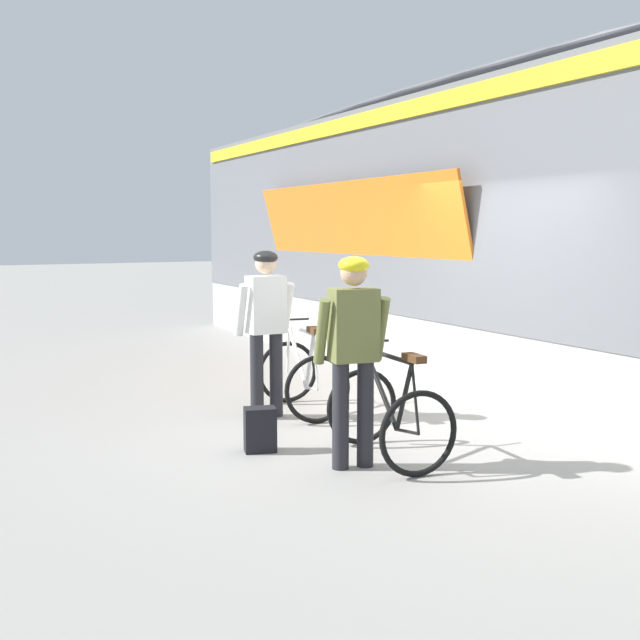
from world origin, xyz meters
name	(u,v)px	position (x,y,z in m)	size (l,w,h in m)	color
ground_plane	(392,436)	(0.00, 0.00, 0.00)	(80.00, 80.00, 0.00)	gray
train_car	(553,231)	(2.90, 0.90, 1.97)	(3.24, 16.05, 3.88)	slate
cyclist_near_in_white	(266,318)	(-0.77, 1.24, 1.05)	(0.61, 0.31, 1.76)	#232328
cyclist_far_in_olive	(353,343)	(-0.82, -0.66, 1.05)	(0.64, 0.37, 1.76)	#232328
bicycle_near_white	(302,376)	(-0.34, 1.25, 0.40)	(0.85, 1.16, 0.99)	black
bicycle_far_black	(389,414)	(-0.45, -0.63, 0.40)	(0.80, 1.12, 0.99)	black
backpack_on_platform	(260,430)	(-1.33, 0.12, 0.20)	(0.28, 0.18, 0.40)	black
water_bottle_near_the_bikes	(363,409)	(0.11, 0.71, 0.10)	(0.07, 0.07, 0.20)	#338CCC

